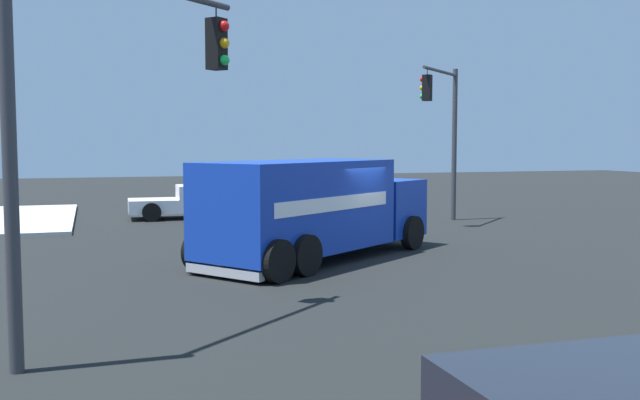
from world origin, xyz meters
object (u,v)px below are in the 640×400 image
(delivery_truck, at_px, (315,208))
(traffic_light_primary, at_px, (98,90))
(traffic_light_secondary, at_px, (446,122))
(pickup_white, at_px, (193,201))

(delivery_truck, relative_size, traffic_light_primary, 1.31)
(delivery_truck, height_order, traffic_light_secondary, traffic_light_secondary)
(pickup_white, bearing_deg, traffic_light_secondary, 62.51)
(delivery_truck, xyz_separation_m, traffic_light_secondary, (-7.05, 7.62, 2.58))
(delivery_truck, bearing_deg, pickup_white, -172.13)
(traffic_light_primary, distance_m, traffic_light_secondary, 19.15)
(traffic_light_primary, relative_size, traffic_light_secondary, 0.97)
(pickup_white, bearing_deg, delivery_truck, 7.87)
(delivery_truck, distance_m, pickup_white, 12.00)
(traffic_light_primary, bearing_deg, delivery_truck, 140.49)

